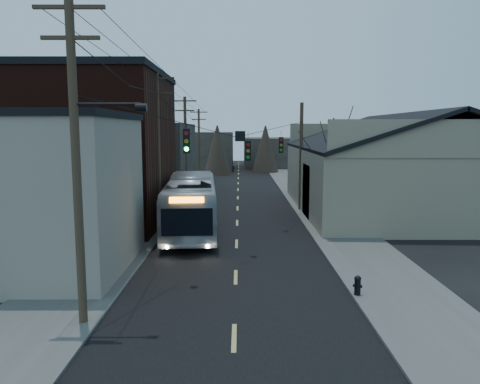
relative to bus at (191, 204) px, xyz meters
The scene contains 15 objects.
ground 17.76m from the bus, 80.58° to the right, with size 160.00×160.00×0.00m, color black.
road_surface 13.02m from the bus, 77.05° to the left, with size 9.00×110.00×0.02m, color black.
sidewalk_left 13.19m from the bus, 106.02° to the left, with size 4.00×110.00×0.12m, color #474744.
sidewalk_right 15.79m from the bus, 53.24° to the left, with size 4.00×110.00×0.12m, color #474744.
building_clapboard 10.55m from the bus, 125.94° to the right, with size 8.00×8.00×7.00m, color gray.
building_brick 8.22m from the bus, 160.11° to the left, with size 10.00×12.00×10.00m, color black.
building_left_far 19.79m from the bus, 109.59° to the left, with size 9.00×14.00×7.00m, color #312B27.
warehouse 17.63m from the bus, 25.48° to the left, with size 16.16×20.60×7.73m.
building_far_left 47.69m from the bus, 93.74° to the left, with size 10.00×12.00×6.00m, color #312B27.
building_far_right 53.50m from the bus, 79.35° to the left, with size 12.00×14.00×5.00m, color #312B27.
bare_tree 9.91m from the bus, 15.32° to the left, with size 0.40×0.40×7.20m, color black.
utility_lines 7.43m from the bus, 91.90° to the left, with size 11.24×45.28×10.50m.
bus is the anchor object (origin of this frame).
parked_car 10.64m from the bus, 96.93° to the left, with size 1.60×4.60×1.51m, color #ACADB4.
fire_hydrant 14.18m from the bus, 57.50° to the right, with size 0.37×0.26×0.76m.
Camera 1 is at (0.17, -11.76, 6.42)m, focal length 35.00 mm.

